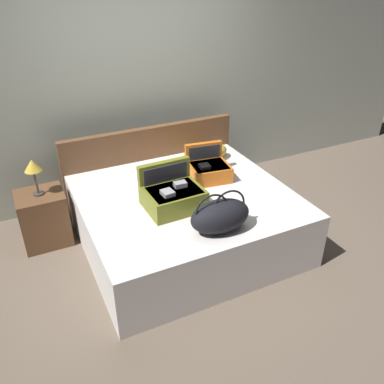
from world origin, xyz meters
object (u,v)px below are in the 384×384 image
Objects in this scene: bed at (186,219)px; nightstand at (44,218)px; duffel_bag at (220,216)px; hard_case_large at (173,195)px; pillow_near_headboard at (205,153)px; hard_case_medium at (208,169)px; table_lamp at (33,167)px.

nightstand is at bearing 153.05° from bed.
hard_case_large is at bearing 111.72° from duffel_bag.
pillow_near_headboard is at bearing 67.48° from duffel_bag.
bed is at bearing 33.57° from hard_case_large.
bed reaches higher than nightstand.
nightstand is at bearing 142.23° from hard_case_large.
hard_case_medium reaches higher than pillow_near_headboard.
bed is 0.45m from hard_case_large.
hard_case_medium is 1.67m from nightstand.
hard_case_large is at bearing -36.02° from table_lamp.
pillow_near_headboard is at bearing -1.01° from nightstand.
duffel_bag is (0.20, -0.49, 0.02)m from hard_case_large.
table_lamp is at bearing 0.00° from nightstand.
table_lamp is (-1.75, 0.03, 0.18)m from pillow_near_headboard.
hard_case_medium is at bearing -14.58° from table_lamp.
bed is 0.75m from duffel_bag.
duffel_bag and table_lamp have the same top height.
hard_case_medium is at bearing 31.33° from hard_case_large.
hard_case_medium is 1.64m from table_lamp.
bed is 0.87m from pillow_near_headboard.
nightstand is at bearing 173.10° from hard_case_medium.
table_lamp is (-1.58, 0.41, 0.17)m from hard_case_medium.
duffel_bag is at bearing -70.04° from hard_case_large.
table_lamp is at bearing 173.10° from hard_case_medium.
hard_case_medium is 1.20× the size of table_lamp.
bed is at bearing -130.84° from pillow_near_headboard.
duffel_bag reaches higher than bed.
pillow_near_headboard is (0.70, 0.73, -0.03)m from hard_case_large.
hard_case_large is 0.53m from duffel_bag.
duffel_bag is 1.81m from nightstand.
hard_case_medium is at bearing -14.58° from nightstand.
table_lamp reaches higher than nightstand.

